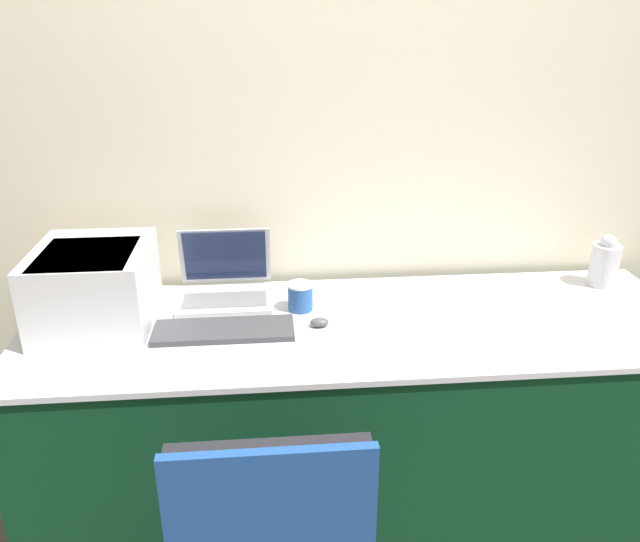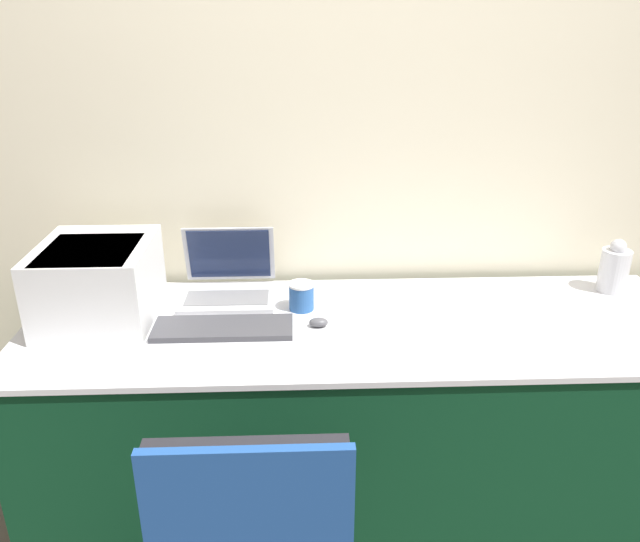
% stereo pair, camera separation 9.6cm
% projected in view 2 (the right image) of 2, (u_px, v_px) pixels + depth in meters
% --- Properties ---
extents(wall_back, '(8.00, 0.05, 2.60)m').
position_uv_depth(wall_back, '(354.00, 135.00, 2.33)').
color(wall_back, beige).
rests_on(wall_back, ground_plane).
extents(table, '(2.32, 0.75, 0.74)m').
position_uv_depth(table, '(360.00, 412.00, 2.28)').
color(table, '#0C381E').
rests_on(table, ground_plane).
extents(printer, '(0.37, 0.42, 0.27)m').
position_uv_depth(printer, '(97.00, 279.00, 2.12)').
color(printer, silver).
rests_on(printer, table).
extents(laptop_left, '(0.34, 0.29, 0.25)m').
position_uv_depth(laptop_left, '(228.00, 282.00, 2.33)').
color(laptop_left, '#B7B7BC').
rests_on(laptop_left, table).
extents(external_keyboard, '(0.46, 0.16, 0.02)m').
position_uv_depth(external_keyboard, '(223.00, 328.00, 2.08)').
color(external_keyboard, '#3D3D42').
rests_on(external_keyboard, table).
extents(coffee_cup, '(0.09, 0.09, 0.10)m').
position_uv_depth(coffee_cup, '(301.00, 296.00, 2.22)').
color(coffee_cup, '#285699').
rests_on(coffee_cup, table).
extents(mouse, '(0.06, 0.04, 0.03)m').
position_uv_depth(mouse, '(319.00, 322.00, 2.11)').
color(mouse, '#4C4C51').
rests_on(mouse, table).
extents(metal_pitcher, '(0.11, 0.11, 0.21)m').
position_uv_depth(metal_pitcher, '(614.00, 268.00, 2.36)').
color(metal_pitcher, silver).
rests_on(metal_pitcher, table).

